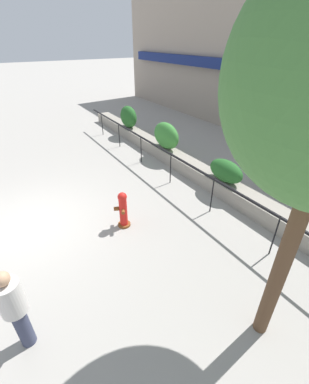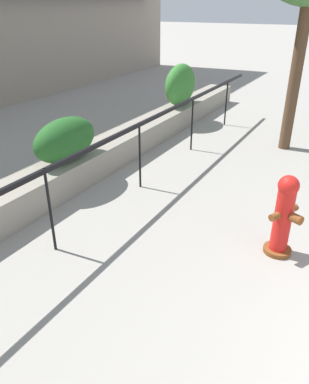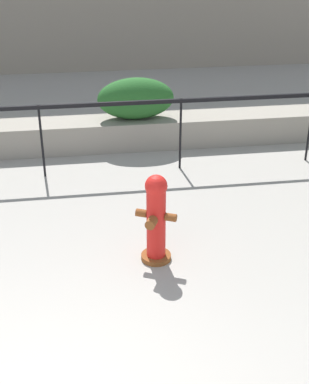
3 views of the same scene
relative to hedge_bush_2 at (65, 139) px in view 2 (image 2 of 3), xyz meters
The scene contains 4 objects.
fence_railing_segment 1.93m from the hedge_bush_2, 145.03° to the right, with size 15.00×0.05×1.15m.
hedge_bush_2 is the anchor object (origin of this frame).
hedge_bush_3 4.40m from the hedge_bush_2, ahead, with size 1.30×0.58×1.03m, color #387F33.
fire_hydrant 3.67m from the hedge_bush_2, 93.35° to the right, with size 0.47×0.48×1.08m.
Camera 2 is at (-2.89, 1.79, 2.88)m, focal length 35.00 mm.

